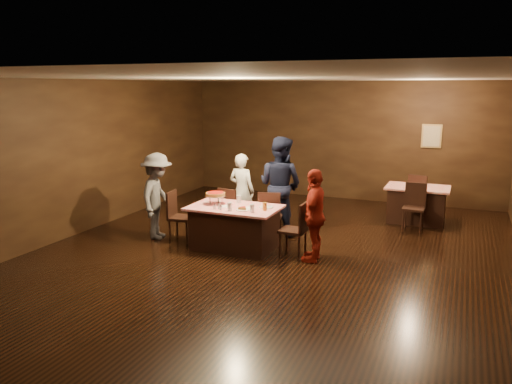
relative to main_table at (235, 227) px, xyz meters
The scene contains 23 objects.
room 1.92m from the main_table, 13.57° to the right, with size 10.00×10.04×3.02m.
main_table is the anchor object (origin of this frame).
back_table 4.23m from the main_table, 47.71° to the left, with size 1.30×0.90×0.77m, color #B81A0C.
chair_far_left 0.85m from the main_table, 118.07° to the left, with size 0.42×0.42×0.95m, color black.
chair_far_right 0.85m from the main_table, 61.93° to the left, with size 0.42×0.42×0.95m, color black.
chair_end_left 1.10m from the main_table, behind, with size 0.42×0.42×0.95m, color black.
chair_end_right 1.10m from the main_table, ahead, with size 0.42×0.42×0.95m, color black.
chair_back_near 3.74m from the main_table, 40.47° to the left, with size 0.42×0.42×0.95m, color black.
chair_back_far 4.69m from the main_table, 52.64° to the left, with size 0.42×0.42×0.95m, color black.
diner_white_jacket 1.41m from the main_table, 108.81° to the left, with size 0.56×0.37×1.54m, color white.
diner_navy_hoodie 1.41m from the main_table, 70.97° to the left, with size 0.94×0.73×1.92m, color black.
diner_grey_knit 1.68m from the main_table, behind, with size 1.06×0.61×1.64m, color #505054.
diner_red_shirt 1.55m from the main_table, ahead, with size 0.91×0.38×1.56m, color #A32516.
pizza_stand 0.70m from the main_table, behind, with size 0.38×0.38×0.22m.
plate_with_slice 0.51m from the main_table, 35.75° to the right, with size 0.25×0.25×0.06m.
plate_empty 0.69m from the main_table, 15.26° to the left, with size 0.25×0.25×0.01m, color white.
glass_front_left 0.55m from the main_table, 80.54° to the right, with size 0.08×0.08×0.14m, color silver.
glass_front_right 0.69m from the main_table, 29.05° to the right, with size 0.08×0.08×0.14m, color silver.
glass_amber 0.75m from the main_table, ahead, with size 0.08×0.08×0.14m, color #BF7F26.
glass_back 0.55m from the main_table, 99.46° to the left, with size 0.08×0.08×0.14m, color silver.
condiments 0.55m from the main_table, 122.43° to the right, with size 0.17×0.10×0.09m.
napkin_center 0.49m from the main_table, ahead, with size 0.16×0.16×0.01m, color white.
napkin_left 0.42m from the main_table, 161.57° to the right, with size 0.16×0.16×0.01m, color white.
Camera 1 is at (2.93, -7.61, 2.87)m, focal length 35.00 mm.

